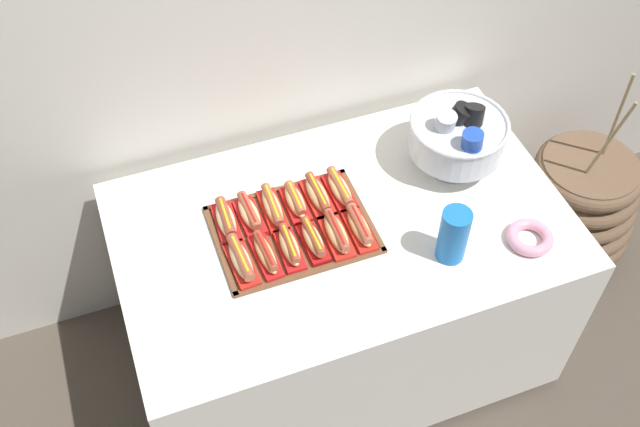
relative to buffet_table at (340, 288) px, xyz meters
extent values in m
plane|color=#4C4238|center=(0.00, 0.00, -0.40)|extent=(10.00, 10.00, 0.00)
cube|color=white|center=(0.00, 0.00, 0.00)|extent=(1.41, 0.87, 0.71)
cylinder|color=black|center=(0.59, -0.32, -0.38)|extent=(0.05, 0.05, 0.04)
cylinder|color=black|center=(-0.59, 0.32, -0.38)|extent=(0.05, 0.05, 0.04)
cylinder|color=black|center=(0.59, 0.32, -0.38)|extent=(0.05, 0.05, 0.04)
cylinder|color=brown|center=(1.09, 0.14, -0.15)|extent=(0.37, 0.37, 0.49)
torus|color=brown|center=(1.09, 0.14, -0.35)|extent=(0.48, 0.48, 0.07)
torus|color=brown|center=(1.09, 0.14, -0.27)|extent=(0.50, 0.50, 0.07)
torus|color=brown|center=(1.09, 0.14, -0.19)|extent=(0.49, 0.49, 0.07)
torus|color=brown|center=(1.09, 0.14, -0.11)|extent=(0.47, 0.47, 0.07)
torus|color=brown|center=(1.09, 0.14, -0.03)|extent=(0.44, 0.44, 0.07)
torus|color=brown|center=(1.09, 0.14, 0.06)|extent=(0.42, 0.42, 0.07)
cylinder|color=#937F56|center=(1.15, 0.17, 0.30)|extent=(0.03, 0.02, 0.41)
cylinder|color=#937F56|center=(1.06, 0.08, 0.29)|extent=(0.05, 0.06, 0.38)
cube|color=brown|center=(-0.16, 0.03, 0.36)|extent=(0.48, 0.36, 0.01)
cube|color=brown|center=(-0.16, -0.14, 0.37)|extent=(0.48, 0.02, 0.01)
cube|color=brown|center=(-0.15, 0.20, 0.37)|extent=(0.48, 0.02, 0.01)
cube|color=brown|center=(-0.39, 0.03, 0.37)|extent=(0.02, 0.36, 0.01)
cube|color=brown|center=(0.08, 0.03, 0.37)|extent=(0.02, 0.36, 0.01)
cube|color=red|center=(-0.34, -0.05, 0.37)|extent=(0.07, 0.18, 0.02)
ellipsoid|color=beige|center=(-0.34, -0.05, 0.40)|extent=(0.06, 0.16, 0.04)
cylinder|color=#9E4C38|center=(-0.34, -0.05, 0.41)|extent=(0.04, 0.17, 0.03)
cylinder|color=yellow|center=(-0.34, -0.05, 0.43)|extent=(0.02, 0.14, 0.01)
cube|color=red|center=(-0.27, -0.05, 0.37)|extent=(0.07, 0.17, 0.02)
ellipsoid|color=tan|center=(-0.27, -0.05, 0.39)|extent=(0.05, 0.16, 0.04)
cylinder|color=brown|center=(-0.27, -0.05, 0.40)|extent=(0.04, 0.15, 0.03)
cylinder|color=red|center=(-0.27, -0.05, 0.42)|extent=(0.02, 0.13, 0.01)
cube|color=red|center=(-0.19, -0.06, 0.37)|extent=(0.07, 0.17, 0.02)
ellipsoid|color=#E0BC7F|center=(-0.19, -0.06, 0.40)|extent=(0.05, 0.15, 0.04)
cylinder|color=brown|center=(-0.19, -0.06, 0.41)|extent=(0.03, 0.14, 0.03)
cylinder|color=yellow|center=(-0.19, -0.06, 0.42)|extent=(0.01, 0.12, 0.01)
cube|color=#B21414|center=(-0.12, -0.06, 0.37)|extent=(0.06, 0.16, 0.02)
ellipsoid|color=beige|center=(-0.12, -0.06, 0.40)|extent=(0.05, 0.15, 0.04)
cylinder|color=brown|center=(-0.12, -0.06, 0.41)|extent=(0.03, 0.15, 0.03)
cylinder|color=yellow|center=(-0.12, -0.06, 0.42)|extent=(0.01, 0.13, 0.01)
cube|color=red|center=(-0.04, -0.06, 0.37)|extent=(0.07, 0.18, 0.02)
ellipsoid|color=tan|center=(-0.04, -0.06, 0.39)|extent=(0.06, 0.16, 0.04)
cylinder|color=#9E4C38|center=(-0.04, -0.06, 0.41)|extent=(0.03, 0.16, 0.03)
cylinder|color=red|center=(-0.04, -0.06, 0.42)|extent=(0.01, 0.14, 0.01)
cube|color=red|center=(0.03, -0.06, 0.37)|extent=(0.06, 0.18, 0.02)
ellipsoid|color=tan|center=(0.03, -0.06, 0.39)|extent=(0.05, 0.16, 0.04)
cylinder|color=#A8563D|center=(0.03, -0.06, 0.40)|extent=(0.04, 0.15, 0.03)
cylinder|color=red|center=(0.03, -0.06, 0.42)|extent=(0.01, 0.13, 0.01)
cube|color=red|center=(-0.34, 0.11, 0.37)|extent=(0.07, 0.17, 0.02)
ellipsoid|color=beige|center=(-0.34, 0.11, 0.40)|extent=(0.06, 0.16, 0.04)
cylinder|color=brown|center=(-0.34, 0.11, 0.41)|extent=(0.04, 0.15, 0.03)
cylinder|color=yellow|center=(-0.34, 0.11, 0.42)|extent=(0.01, 0.12, 0.01)
cube|color=red|center=(-0.27, 0.11, 0.37)|extent=(0.07, 0.16, 0.02)
ellipsoid|color=beige|center=(-0.27, 0.11, 0.40)|extent=(0.06, 0.15, 0.04)
cylinder|color=#A8563D|center=(-0.27, 0.11, 0.41)|extent=(0.04, 0.15, 0.03)
cylinder|color=red|center=(-0.27, 0.11, 0.42)|extent=(0.01, 0.13, 0.01)
cube|color=red|center=(-0.19, 0.11, 0.37)|extent=(0.07, 0.18, 0.02)
ellipsoid|color=#E0BC7F|center=(-0.19, 0.11, 0.39)|extent=(0.05, 0.17, 0.04)
cylinder|color=#A8563D|center=(-0.19, 0.11, 0.41)|extent=(0.03, 0.16, 0.03)
cylinder|color=yellow|center=(-0.19, 0.11, 0.42)|extent=(0.01, 0.14, 0.01)
cube|color=red|center=(-0.12, 0.11, 0.37)|extent=(0.06, 0.16, 0.02)
ellipsoid|color=#E0BC7F|center=(-0.12, 0.11, 0.39)|extent=(0.05, 0.14, 0.04)
cylinder|color=#A8563D|center=(-0.12, 0.11, 0.41)|extent=(0.03, 0.13, 0.03)
cylinder|color=yellow|center=(-0.12, 0.11, 0.42)|extent=(0.01, 0.11, 0.01)
cube|color=red|center=(-0.04, 0.11, 0.37)|extent=(0.07, 0.18, 0.02)
ellipsoid|color=tan|center=(-0.04, 0.11, 0.39)|extent=(0.06, 0.16, 0.04)
cylinder|color=brown|center=(-0.04, 0.11, 0.41)|extent=(0.03, 0.16, 0.03)
cylinder|color=yellow|center=(-0.04, 0.11, 0.42)|extent=(0.01, 0.14, 0.01)
cube|color=red|center=(0.03, 0.11, 0.37)|extent=(0.07, 0.17, 0.02)
ellipsoid|color=#E0BC7F|center=(0.03, 0.11, 0.39)|extent=(0.05, 0.16, 0.04)
cylinder|color=#A8563D|center=(0.03, 0.11, 0.40)|extent=(0.03, 0.16, 0.03)
cylinder|color=yellow|center=(0.03, 0.11, 0.42)|extent=(0.01, 0.14, 0.01)
cylinder|color=silver|center=(0.44, 0.12, 0.36)|extent=(0.20, 0.20, 0.02)
cone|color=silver|center=(0.44, 0.12, 0.40)|extent=(0.07, 0.07, 0.05)
cylinder|color=silver|center=(0.44, 0.12, 0.48)|extent=(0.31, 0.31, 0.11)
torus|color=silver|center=(0.44, 0.12, 0.53)|extent=(0.32, 0.32, 0.02)
cylinder|color=black|center=(0.48, 0.11, 0.53)|extent=(0.11, 0.12, 0.14)
cylinder|color=black|center=(0.44, 0.14, 0.53)|extent=(0.10, 0.09, 0.15)
cylinder|color=#B7BCC6|center=(0.39, 0.12, 0.53)|extent=(0.09, 0.10, 0.13)
cylinder|color=#1E47B2|center=(0.43, 0.01, 0.53)|extent=(0.09, 0.08, 0.13)
cylinder|color=blue|center=(0.26, -0.22, 0.42)|extent=(0.09, 0.09, 0.12)
cylinder|color=blue|center=(0.26, -0.22, 0.44)|extent=(0.09, 0.09, 0.12)
cylinder|color=blue|center=(0.26, -0.22, 0.46)|extent=(0.09, 0.09, 0.12)
cylinder|color=blue|center=(0.26, -0.22, 0.48)|extent=(0.09, 0.09, 0.12)
torus|color=pink|center=(0.51, -0.26, 0.37)|extent=(0.14, 0.14, 0.04)
camera|label=1|loc=(-0.58, -1.35, 2.15)|focal=41.76mm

